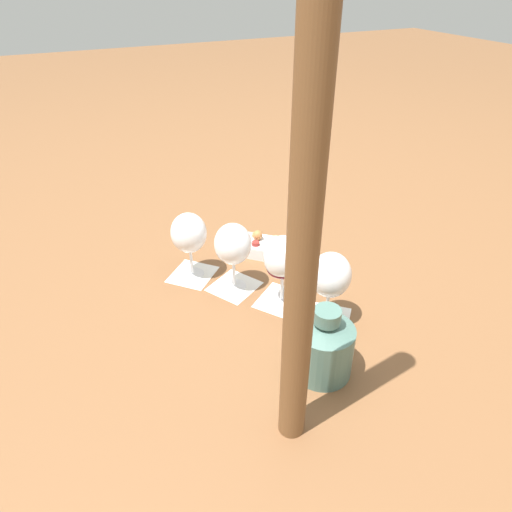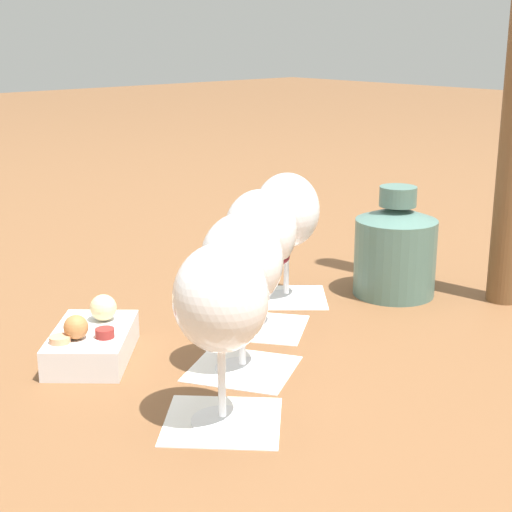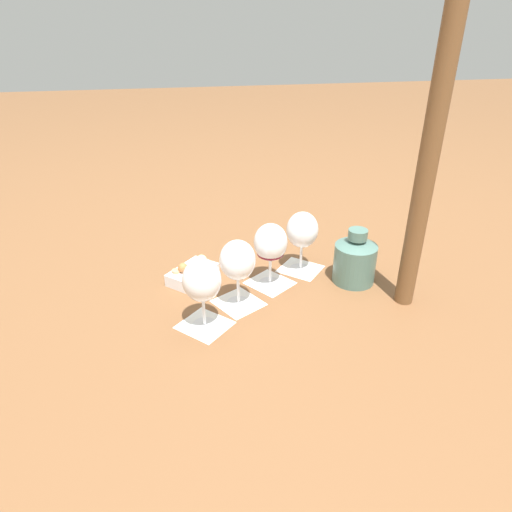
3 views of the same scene
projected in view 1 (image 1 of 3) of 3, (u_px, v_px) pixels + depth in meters
ground_plane at (257, 295)px, 1.15m from camera, size 8.00×8.00×0.00m
tasting_card_0 at (326, 319)px, 1.07m from camera, size 0.16×0.16×0.00m
tasting_card_1 at (281, 300)px, 1.13m from camera, size 0.15×0.15×0.00m
tasting_card_2 at (234, 286)px, 1.17m from camera, size 0.15×0.15×0.00m
tasting_card_3 at (193, 274)px, 1.22m from camera, size 0.16×0.16×0.00m
wine_glass_0 at (330, 278)px, 1.00m from camera, size 0.09×0.09×0.18m
wine_glass_1 at (283, 260)px, 1.06m from camera, size 0.09×0.09×0.18m
wine_glass_2 at (233, 247)px, 1.11m from camera, size 0.09×0.09×0.18m
wine_glass_3 at (189, 235)px, 1.15m from camera, size 0.09×0.09×0.18m
ceramic_vase at (324, 346)px, 0.90m from camera, size 0.12×0.12×0.16m
snack_dish at (265, 247)px, 1.30m from camera, size 0.16×0.16×0.07m
umbrella_pole at (303, 244)px, 0.61m from camera, size 0.05×0.05×0.78m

